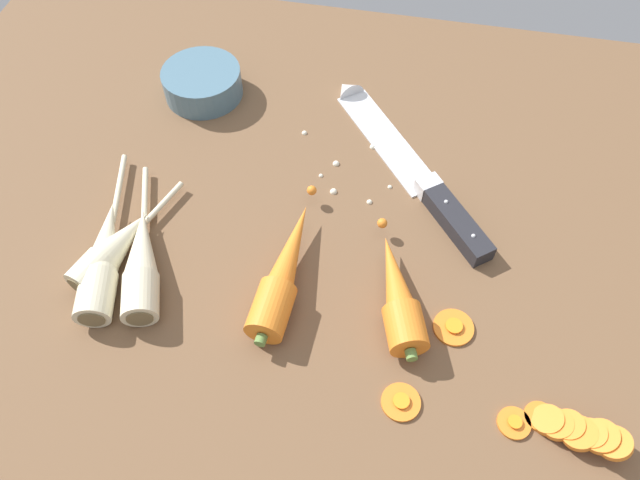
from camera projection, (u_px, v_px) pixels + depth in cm
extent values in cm
cube|color=brown|center=(323.00, 243.00, 72.37)|extent=(120.00, 90.00, 4.00)
cube|color=silver|center=(386.00, 139.00, 79.26)|extent=(15.83, 18.44, 0.50)
cone|color=silver|center=(347.00, 89.00, 84.95)|extent=(4.97, 4.81, 3.96)
cube|color=silver|center=(428.00, 186.00, 73.48)|extent=(3.55, 3.39, 2.20)
cube|color=#232328|center=(458.00, 224.00, 70.17)|extent=(9.01, 10.37, 2.20)
sphere|color=silver|center=(446.00, 202.00, 70.69)|extent=(0.50, 0.50, 0.50)
sphere|color=silver|center=(473.00, 236.00, 67.85)|extent=(0.50, 0.50, 0.50)
cylinder|color=orange|center=(271.00, 310.00, 62.51)|extent=(4.50, 6.17, 4.20)
cone|color=orange|center=(290.00, 255.00, 66.46)|extent=(4.72, 14.50, 3.99)
sphere|color=orange|center=(312.00, 190.00, 71.83)|extent=(1.20, 1.20, 1.20)
cylinder|color=#5B7F3D|center=(261.00, 340.00, 60.53)|extent=(1.25, 1.06, 1.20)
cylinder|color=orange|center=(405.00, 328.00, 61.30)|extent=(5.49, 5.88, 4.20)
cone|color=orange|center=(395.00, 281.00, 64.56)|extent=(7.38, 12.21, 3.99)
sphere|color=orange|center=(382.00, 223.00, 69.00)|extent=(1.20, 1.20, 1.20)
cylinder|color=#5B7F3D|center=(411.00, 355.00, 59.60)|extent=(1.45, 1.32, 1.20)
cylinder|color=beige|center=(140.00, 297.00, 63.52)|extent=(5.52, 6.25, 4.00)
cone|color=beige|center=(142.00, 242.00, 67.60)|extent=(6.69, 9.99, 3.80)
cylinder|color=beige|center=(146.00, 197.00, 72.51)|extent=(4.02, 9.66, 0.70)
cylinder|color=brown|center=(140.00, 318.00, 62.06)|extent=(2.74, 1.22, 2.80)
cylinder|color=beige|center=(96.00, 296.00, 63.59)|extent=(5.28, 6.44, 4.00)
cone|color=beige|center=(107.00, 237.00, 68.02)|extent=(6.18, 10.61, 3.80)
cylinder|color=beige|center=(119.00, 188.00, 73.30)|extent=(3.38, 10.62, 0.70)
cylinder|color=brown|center=(92.00, 319.00, 61.99)|extent=(2.79, 0.99, 2.80)
cylinder|color=beige|center=(92.00, 273.00, 65.23)|extent=(5.13, 5.25, 4.00)
cone|color=beige|center=(127.00, 236.00, 68.09)|extent=(5.99, 8.28, 3.80)
cylinder|color=beige|center=(161.00, 205.00, 71.77)|extent=(3.25, 7.86, 0.70)
cylinder|color=brown|center=(78.00, 287.00, 64.20)|extent=(2.75, 1.18, 2.80)
cylinder|color=orange|center=(540.00, 416.00, 57.83)|extent=(3.06, 3.06, 0.70)
cylinder|color=orange|center=(548.00, 420.00, 57.36)|extent=(3.24, 3.15, 2.16)
cylinder|color=orange|center=(557.00, 425.00, 56.85)|extent=(3.24, 3.14, 1.91)
cylinder|color=orange|center=(568.00, 425.00, 56.57)|extent=(3.28, 3.19, 2.05)
cylinder|color=orange|center=(579.00, 433.00, 55.90)|extent=(3.53, 3.44, 2.05)
cylinder|color=orange|center=(591.00, 434.00, 55.60)|extent=(3.16, 3.06, 2.18)
cylinder|color=orange|center=(601.00, 437.00, 55.24)|extent=(3.53, 3.45, 2.35)
cylinder|color=orange|center=(614.00, 443.00, 54.66)|extent=(3.42, 3.34, 2.31)
cylinder|color=orange|center=(454.00, 327.00, 63.33)|extent=(4.39, 4.39, 0.70)
cylinder|color=orange|center=(454.00, 326.00, 63.11)|extent=(1.84, 1.84, 0.16)
cylinder|color=orange|center=(401.00, 402.00, 58.65)|extent=(3.98, 3.98, 0.70)
cylinder|color=orange|center=(401.00, 401.00, 58.43)|extent=(1.67, 1.67, 0.16)
cylinder|color=orange|center=(514.00, 423.00, 57.46)|extent=(3.27, 3.27, 0.70)
cylinder|color=orange|center=(515.00, 422.00, 57.24)|extent=(1.37, 1.37, 0.16)
cylinder|color=slate|center=(202.00, 83.00, 83.11)|extent=(11.00, 11.00, 4.00)
cylinder|color=#3E5C6C|center=(202.00, 80.00, 82.72)|extent=(8.80, 8.80, 2.80)
sphere|color=silver|center=(304.00, 131.00, 79.96)|extent=(0.72, 0.72, 0.72)
sphere|color=silver|center=(334.00, 190.00, 74.03)|extent=(0.89, 0.89, 0.89)
sphere|color=silver|center=(321.00, 174.00, 75.68)|extent=(0.55, 0.55, 0.55)
sphere|color=silver|center=(337.00, 189.00, 74.31)|extent=(0.49, 0.49, 0.49)
sphere|color=silver|center=(336.00, 162.00, 76.72)|extent=(0.87, 0.87, 0.87)
sphere|color=silver|center=(390.00, 186.00, 74.61)|extent=(0.56, 0.56, 0.56)
sphere|color=silver|center=(373.00, 145.00, 78.46)|extent=(0.75, 0.75, 0.75)
sphere|color=silver|center=(370.00, 200.00, 73.16)|extent=(0.71, 0.71, 0.71)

